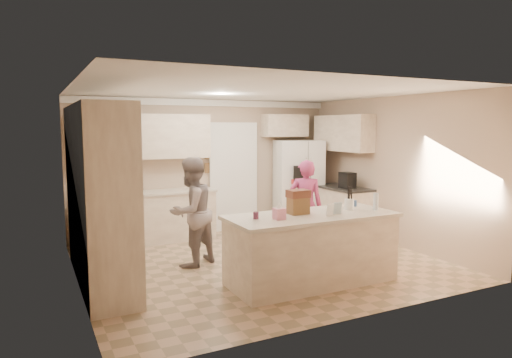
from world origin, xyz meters
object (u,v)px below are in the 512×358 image
refrigerator (298,185)px  teen_boy (191,212)px  coffee_maker (347,180)px  utensil_crock (349,204)px  island_base (311,250)px  dollhouse_body (298,206)px  teen_girl (305,206)px  tissue_box (279,214)px

refrigerator → teen_boy: 3.15m
coffee_maker → utensil_crock: (-1.40, -1.85, -0.07)m
island_base → utensil_crock: 0.86m
coffee_maker → dollhouse_body: size_ratio=1.15×
teen_girl → utensil_crock: bearing=114.7°
tissue_box → coffee_maker: bearing=37.6°
tissue_box → teen_boy: bearing=112.3°
tissue_box → teen_girl: 2.01m
coffee_maker → dollhouse_body: coffee_maker is taller
island_base → teen_boy: teen_boy is taller
tissue_box → dollhouse_body: dollhouse_body is taller
refrigerator → utensil_crock: 3.03m
island_base → utensil_crock: bearing=4.4°
teen_boy → dollhouse_body: bearing=98.9°
teen_boy → teen_girl: size_ratio=1.06×
island_base → teen_girl: size_ratio=1.44×
tissue_box → teen_boy: teen_boy is taller
refrigerator → tissue_box: bearing=-112.0°
coffee_maker → island_base: (-2.05, -1.90, -0.63)m
refrigerator → utensil_crock: bearing=-94.9°
dollhouse_body → teen_boy: bearing=127.6°
island_base → teen_girl: (0.79, 1.38, 0.33)m
refrigerator → teen_boy: (-2.78, -1.48, -0.09)m
dollhouse_body → teen_boy: 1.71m
refrigerator → tissue_box: refrigerator is taller
coffee_maker → utensil_crock: bearing=-127.1°
teen_boy → teen_girl: teen_boy is taller
dollhouse_body → coffee_maker: bearing=39.3°
refrigerator → coffee_maker: (0.45, -1.02, 0.17)m
utensil_crock → teen_boy: bearing=142.8°
dollhouse_body → teen_girl: size_ratio=0.17×
coffee_maker → teen_boy: (-3.23, -0.46, -0.26)m
coffee_maker → utensil_crock: size_ratio=2.00×
refrigerator → dollhouse_body: refrigerator is taller
utensil_crock → island_base: bearing=-175.6°
refrigerator → island_base: bearing=-105.3°
coffee_maker → teen_girl: teen_girl is taller
tissue_box → teen_boy: (-0.63, 1.54, -0.18)m
coffee_maker → tissue_box: size_ratio=2.14×
tissue_box → utensil_crock: bearing=7.1°
dollhouse_body → teen_boy: size_ratio=0.16×
tissue_box → dollhouse_body: size_ratio=0.54×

